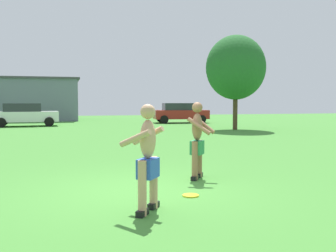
{
  "coord_description": "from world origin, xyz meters",
  "views": [
    {
      "loc": [
        -1.32,
        -7.06,
        1.69
      ],
      "look_at": [
        0.67,
        0.32,
        1.2
      ],
      "focal_mm": 40.74,
      "sensor_mm": 36.0,
      "label": 1
    }
  ],
  "objects_px": {
    "tree_left_field": "(236,68)",
    "player_in_blue": "(148,156)",
    "player_near": "(197,139)",
    "frisbee": "(191,195)",
    "car_white_near_post": "(25,114)",
    "car_red_mid_lot": "(180,113)"
  },
  "relations": [
    {
      "from": "car_white_near_post",
      "to": "tree_left_field",
      "type": "bearing_deg",
      "value": -27.72
    },
    {
      "from": "player_near",
      "to": "frisbee",
      "type": "bearing_deg",
      "value": -113.85
    },
    {
      "from": "tree_left_field",
      "to": "player_in_blue",
      "type": "bearing_deg",
      "value": -119.35
    },
    {
      "from": "player_in_blue",
      "to": "car_red_mid_lot",
      "type": "distance_m",
      "value": 24.78
    },
    {
      "from": "car_white_near_post",
      "to": "tree_left_field",
      "type": "xyz_separation_m",
      "value": [
        12.66,
        -6.66,
        2.92
      ]
    },
    {
      "from": "player_near",
      "to": "car_white_near_post",
      "type": "bearing_deg",
      "value": 105.23
    },
    {
      "from": "frisbee",
      "to": "tree_left_field",
      "type": "distance_m",
      "value": 17.22
    },
    {
      "from": "player_near",
      "to": "player_in_blue",
      "type": "xyz_separation_m",
      "value": [
        -1.59,
        -2.2,
        -0.01
      ]
    },
    {
      "from": "player_near",
      "to": "tree_left_field",
      "type": "relative_size",
      "value": 0.3
    },
    {
      "from": "player_near",
      "to": "player_in_blue",
      "type": "distance_m",
      "value": 2.71
    },
    {
      "from": "player_near",
      "to": "car_white_near_post",
      "type": "distance_m",
      "value": 20.81
    },
    {
      "from": "frisbee",
      "to": "car_red_mid_lot",
      "type": "xyz_separation_m",
      "value": [
        6.76,
        22.8,
        0.81
      ]
    },
    {
      "from": "car_red_mid_lot",
      "to": "tree_left_field",
      "type": "relative_size",
      "value": 0.78
    },
    {
      "from": "player_in_blue",
      "to": "car_red_mid_lot",
      "type": "relative_size",
      "value": 0.37
    },
    {
      "from": "player_near",
      "to": "tree_left_field",
      "type": "xyz_separation_m",
      "value": [
        7.2,
        13.42,
        2.86
      ]
    },
    {
      "from": "player_near",
      "to": "car_white_near_post",
      "type": "relative_size",
      "value": 0.38
    },
    {
      "from": "player_in_blue",
      "to": "frisbee",
      "type": "relative_size",
      "value": 5.56
    },
    {
      "from": "player_near",
      "to": "frisbee",
      "type": "relative_size",
      "value": 5.65
    },
    {
      "from": "player_in_blue",
      "to": "car_red_mid_lot",
      "type": "xyz_separation_m",
      "value": [
        7.71,
        23.55,
        -0.05
      ]
    },
    {
      "from": "player_near",
      "to": "frisbee",
      "type": "height_order",
      "value": "player_near"
    },
    {
      "from": "player_near",
      "to": "car_red_mid_lot",
      "type": "height_order",
      "value": "player_near"
    },
    {
      "from": "player_near",
      "to": "car_red_mid_lot",
      "type": "bearing_deg",
      "value": 74.0
    }
  ]
}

